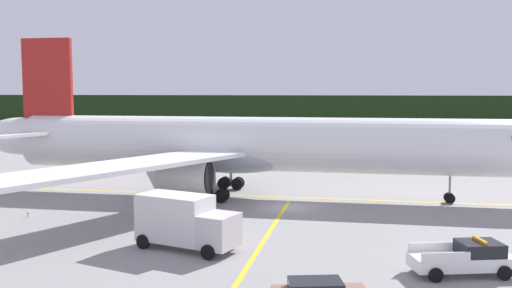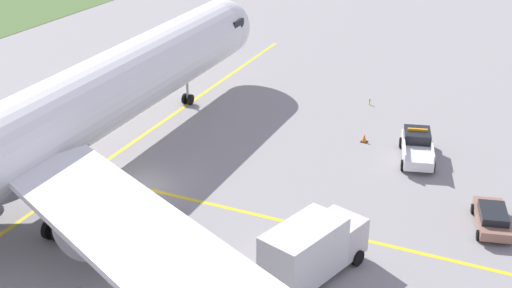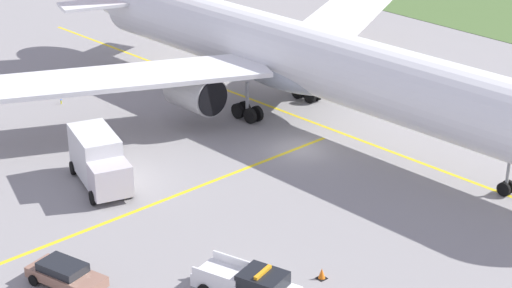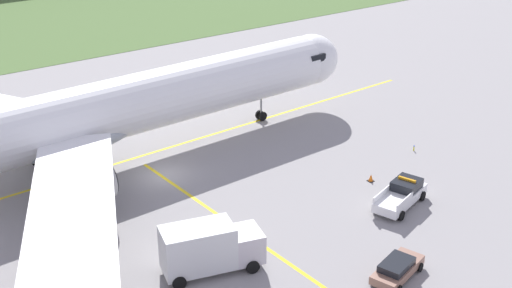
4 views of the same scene
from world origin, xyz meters
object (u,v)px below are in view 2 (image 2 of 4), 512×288
at_px(airliner, 37,133).
at_px(ops_pickup_truck, 417,146).
at_px(apron_cone, 364,138).
at_px(staff_car, 492,217).
at_px(catering_truck, 312,248).

bearing_deg(airliner, ops_pickup_truck, -48.38).
bearing_deg(apron_cone, staff_car, -126.86).
relative_size(airliner, staff_car, 11.89).
distance_m(staff_car, apron_cone, 13.25).
distance_m(catering_truck, staff_car, 11.98).
relative_size(ops_pickup_truck, catering_truck, 0.84).
distance_m(ops_pickup_truck, catering_truck, 16.41).
xyz_separation_m(ops_pickup_truck, catering_truck, (-16.36, 1.04, 0.87)).
distance_m(airliner, apron_cone, 23.43).
height_order(airliner, ops_pickup_truck, airliner).
xyz_separation_m(airliner, staff_car, (9.72, -25.33, -4.07)).
bearing_deg(catering_truck, staff_car, -38.85).
height_order(ops_pickup_truck, apron_cone, ops_pickup_truck).
height_order(ops_pickup_truck, staff_car, ops_pickup_truck).
relative_size(airliner, apron_cone, 88.91).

